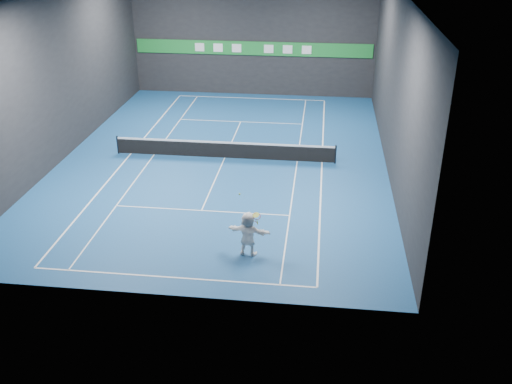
# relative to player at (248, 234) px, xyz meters

# --- Properties ---
(ground) EXTENTS (26.00, 26.00, 0.00)m
(ground) POSITION_rel_player_xyz_m (-2.65, 9.90, -0.95)
(ground) COLOR navy
(ground) RESTS_ON ground
(wall_back) EXTENTS (18.00, 0.10, 9.00)m
(wall_back) POSITION_rel_player_xyz_m (-2.65, 22.90, 3.55)
(wall_back) COLOR black
(wall_back) RESTS_ON ground
(wall_front) EXTENTS (18.00, 0.10, 9.00)m
(wall_front) POSITION_rel_player_xyz_m (-2.65, -3.10, 3.55)
(wall_front) COLOR black
(wall_front) RESTS_ON ground
(wall_left) EXTENTS (0.10, 26.00, 9.00)m
(wall_left) POSITION_rel_player_xyz_m (-11.65, 9.90, 3.55)
(wall_left) COLOR black
(wall_left) RESTS_ON ground
(wall_right) EXTENTS (0.10, 26.00, 9.00)m
(wall_right) POSITION_rel_player_xyz_m (6.35, 9.90, 3.55)
(wall_right) COLOR black
(wall_right) RESTS_ON ground
(baseline_near) EXTENTS (10.98, 0.08, 0.01)m
(baseline_near) POSITION_rel_player_xyz_m (-2.65, -1.99, -0.94)
(baseline_near) COLOR white
(baseline_near) RESTS_ON ground
(baseline_far) EXTENTS (10.98, 0.08, 0.01)m
(baseline_far) POSITION_rel_player_xyz_m (-2.65, 21.79, -0.94)
(baseline_far) COLOR white
(baseline_far) RESTS_ON ground
(sideline_doubles_left) EXTENTS (0.08, 23.78, 0.01)m
(sideline_doubles_left) POSITION_rel_player_xyz_m (-8.14, 9.90, -0.94)
(sideline_doubles_left) COLOR white
(sideline_doubles_left) RESTS_ON ground
(sideline_doubles_right) EXTENTS (0.08, 23.78, 0.01)m
(sideline_doubles_right) POSITION_rel_player_xyz_m (2.84, 9.90, -0.94)
(sideline_doubles_right) COLOR white
(sideline_doubles_right) RESTS_ON ground
(sideline_singles_left) EXTENTS (0.06, 23.78, 0.01)m
(sideline_singles_left) POSITION_rel_player_xyz_m (-6.76, 9.90, -0.94)
(sideline_singles_left) COLOR white
(sideline_singles_left) RESTS_ON ground
(sideline_singles_right) EXTENTS (0.06, 23.78, 0.01)m
(sideline_singles_right) POSITION_rel_player_xyz_m (1.46, 9.90, -0.94)
(sideline_singles_right) COLOR white
(sideline_singles_right) RESTS_ON ground
(service_line_near) EXTENTS (8.23, 0.06, 0.01)m
(service_line_near) POSITION_rel_player_xyz_m (-2.65, 3.50, -0.94)
(service_line_near) COLOR white
(service_line_near) RESTS_ON ground
(service_line_far) EXTENTS (8.23, 0.06, 0.01)m
(service_line_far) POSITION_rel_player_xyz_m (-2.65, 16.30, -0.94)
(service_line_far) COLOR white
(service_line_far) RESTS_ON ground
(center_service_line) EXTENTS (0.06, 12.80, 0.01)m
(center_service_line) POSITION_rel_player_xyz_m (-2.65, 9.90, -0.94)
(center_service_line) COLOR white
(center_service_line) RESTS_ON ground
(player) EXTENTS (1.82, 0.84, 1.89)m
(player) POSITION_rel_player_xyz_m (0.00, 0.00, 0.00)
(player) COLOR white
(player) RESTS_ON ground
(tennis_ball) EXTENTS (0.07, 0.07, 0.07)m
(tennis_ball) POSITION_rel_player_xyz_m (-0.35, 0.23, 1.64)
(tennis_ball) COLOR #DDF128
(tennis_ball) RESTS_ON player
(tennis_net) EXTENTS (12.50, 0.10, 1.07)m
(tennis_net) POSITION_rel_player_xyz_m (-2.65, 9.90, -0.41)
(tennis_net) COLOR black
(tennis_net) RESTS_ON ground
(sponsor_banner) EXTENTS (17.64, 0.11, 1.00)m
(sponsor_banner) POSITION_rel_player_xyz_m (-2.65, 22.83, 2.55)
(sponsor_banner) COLOR #1C8430
(sponsor_banner) RESTS_ON wall_back
(tennis_racket) EXTENTS (0.43, 0.33, 0.54)m
(tennis_racket) POSITION_rel_player_xyz_m (0.34, 0.05, 0.76)
(tennis_racket) COLOR red
(tennis_racket) RESTS_ON player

